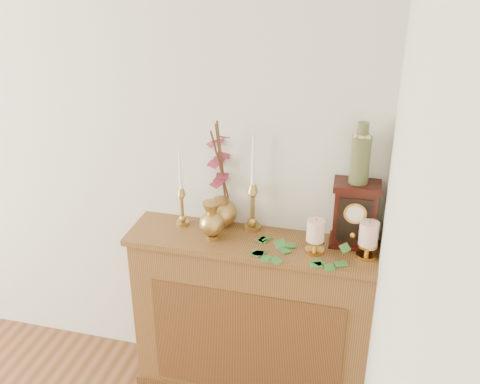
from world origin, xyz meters
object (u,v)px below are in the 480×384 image
(candlestick_center, at_px, (253,200))
(mantel_clock, at_px, (355,214))
(ginger_jar, at_px, (220,176))
(candlestick_left, at_px, (182,201))
(bud_vase, at_px, (212,221))
(ceramic_vase, at_px, (360,156))

(candlestick_center, bearing_deg, mantel_clock, -1.96)
(ginger_jar, bearing_deg, candlestick_left, -158.43)
(bud_vase, xyz_separation_m, ginger_jar, (-0.00, 0.17, 0.16))
(candlestick_center, xyz_separation_m, bud_vase, (-0.17, -0.14, -0.07))
(ginger_jar, bearing_deg, candlestick_center, -10.39)
(bud_vase, distance_m, ceramic_vase, 0.76)
(candlestick_center, distance_m, ceramic_vase, 0.57)
(ginger_jar, distance_m, ceramic_vase, 0.69)
(candlestick_left, bearing_deg, mantel_clock, 1.61)
(candlestick_left, xyz_separation_m, ginger_jar, (0.18, 0.07, 0.12))
(candlestick_left, distance_m, ginger_jar, 0.23)
(candlestick_left, relative_size, bud_vase, 2.11)
(candlestick_left, distance_m, bud_vase, 0.21)
(candlestick_left, height_order, ceramic_vase, ceramic_vase)
(ginger_jar, bearing_deg, mantel_clock, -4.16)
(candlestick_center, distance_m, ginger_jar, 0.20)
(candlestick_center, bearing_deg, bud_vase, -140.17)
(candlestick_left, height_order, bud_vase, candlestick_left)
(bud_vase, height_order, ceramic_vase, ceramic_vase)
(candlestick_center, height_order, ginger_jar, ginger_jar)
(ginger_jar, relative_size, mantel_clock, 1.79)
(candlestick_left, relative_size, candlestick_center, 0.81)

